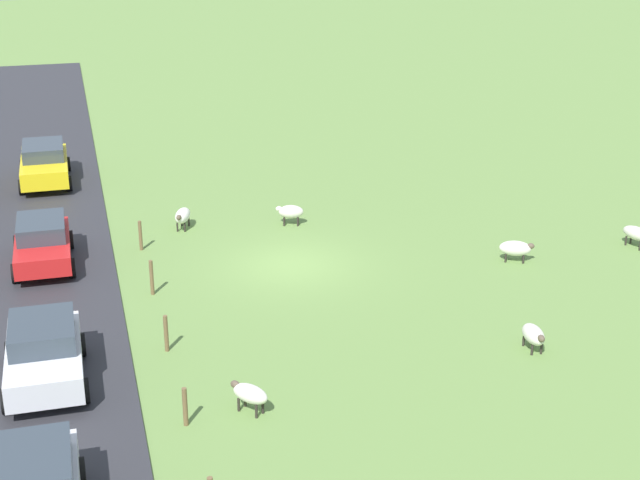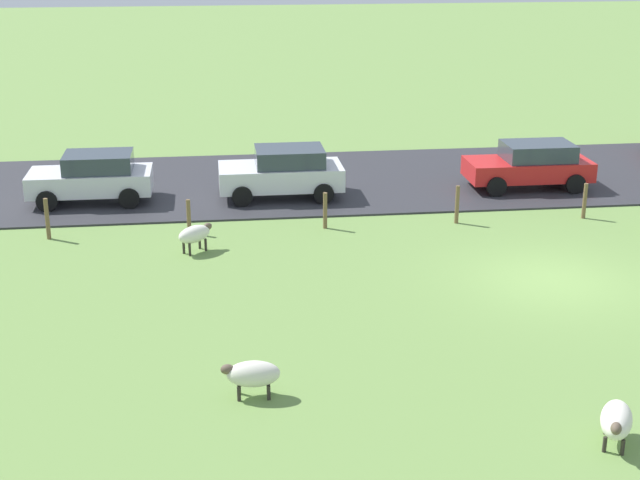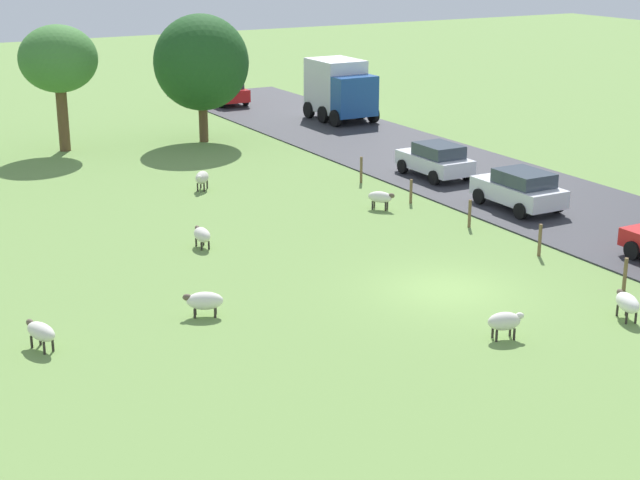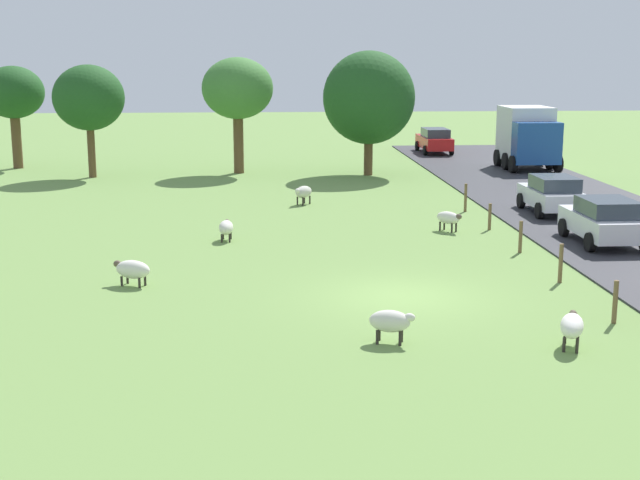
# 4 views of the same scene
# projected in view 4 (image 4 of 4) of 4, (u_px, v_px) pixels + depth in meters

# --- Properties ---
(ground_plane) EXTENTS (160.00, 160.00, 0.00)m
(ground_plane) POSITION_uv_depth(u_px,v_px,m) (402.00, 297.00, 23.80)
(ground_plane) COLOR #6B8E47
(sheep_1) EXTENTS (1.00, 1.07, 0.75)m
(sheep_1) POSITION_uv_depth(u_px,v_px,m) (449.00, 218.00, 32.55)
(sheep_1) COLOR silver
(sheep_1) RESTS_ON ground_plane
(sheep_2) EXTENTS (1.10, 0.75, 0.77)m
(sheep_2) POSITION_uv_depth(u_px,v_px,m) (390.00, 321.00, 19.85)
(sheep_2) COLOR silver
(sheep_2) RESTS_ON ground_plane
(sheep_3) EXTENTS (0.89, 1.27, 0.78)m
(sheep_3) POSITION_uv_depth(u_px,v_px,m) (572.00, 326.00, 19.51)
(sheep_3) COLOR white
(sheep_3) RESTS_ON ground_plane
(sheep_5) EXTENTS (0.54, 1.13, 0.73)m
(sheep_5) POSITION_uv_depth(u_px,v_px,m) (226.00, 228.00, 30.90)
(sheep_5) COLOR silver
(sheep_5) RESTS_ON ground_plane
(sheep_6) EXTENTS (1.02, 1.12, 0.82)m
(sheep_6) POSITION_uv_depth(u_px,v_px,m) (303.00, 192.00, 38.42)
(sheep_6) COLOR beige
(sheep_6) RESTS_ON ground_plane
(sheep_7) EXTENTS (1.21, 0.94, 0.74)m
(sheep_7) POSITION_uv_depth(u_px,v_px,m) (132.00, 269.00, 24.83)
(sheep_7) COLOR silver
(sheep_7) RESTS_ON ground_plane
(tree_0) EXTENTS (3.76, 3.76, 5.98)m
(tree_0) POSITION_uv_depth(u_px,v_px,m) (89.00, 98.00, 46.32)
(tree_0) COLOR brown
(tree_0) RESTS_ON ground_plane
(tree_1) EXTENTS (3.92, 3.92, 6.36)m
(tree_1) POSITION_uv_depth(u_px,v_px,m) (238.00, 89.00, 47.98)
(tree_1) COLOR brown
(tree_1) RESTS_ON ground_plane
(tree_2) EXTENTS (4.98, 4.98, 6.71)m
(tree_2) POSITION_uv_depth(u_px,v_px,m) (369.00, 98.00, 47.22)
(tree_2) COLOR brown
(tree_2) RESTS_ON ground_plane
(tree_3) EXTENTS (3.50, 3.50, 5.87)m
(tree_3) POSITION_uv_depth(u_px,v_px,m) (13.00, 94.00, 50.14)
(tree_3) COLOR brown
(tree_3) RESTS_ON ground_plane
(fence_post_0) EXTENTS (0.12, 0.12, 1.08)m
(fence_post_0) POSITION_uv_depth(u_px,v_px,m) (615.00, 302.00, 21.32)
(fence_post_0) COLOR brown
(fence_post_0) RESTS_ON ground_plane
(fence_post_1) EXTENTS (0.12, 0.12, 1.15)m
(fence_post_1) POSITION_uv_depth(u_px,v_px,m) (561.00, 263.00, 25.15)
(fence_post_1) COLOR brown
(fence_post_1) RESTS_ON ground_plane
(fence_post_2) EXTENTS (0.12, 0.12, 1.08)m
(fence_post_2) POSITION_uv_depth(u_px,v_px,m) (521.00, 237.00, 28.99)
(fence_post_2) COLOR brown
(fence_post_2) RESTS_ON ground_plane
(fence_post_3) EXTENTS (0.12, 0.12, 1.01)m
(fence_post_3) POSITION_uv_depth(u_px,v_px,m) (490.00, 217.00, 32.83)
(fence_post_3) COLOR brown
(fence_post_3) RESTS_ON ground_plane
(fence_post_4) EXTENTS (0.12, 0.12, 1.19)m
(fence_post_4) POSITION_uv_depth(u_px,v_px,m) (466.00, 198.00, 36.65)
(fence_post_4) COLOR brown
(fence_post_4) RESTS_ON ground_plane
(truck_0) EXTENTS (2.85, 4.43, 3.51)m
(truck_0) POSITION_uv_depth(u_px,v_px,m) (528.00, 137.00, 49.92)
(truck_0) COLOR #1E4C99
(truck_0) RESTS_ON road_strip
(car_0) EXTENTS (2.01, 3.82, 1.55)m
(car_0) POSITION_uv_depth(u_px,v_px,m) (552.00, 194.00, 35.94)
(car_0) COLOR silver
(car_0) RESTS_ON road_strip
(car_2) EXTENTS (1.95, 4.56, 1.65)m
(car_2) POSITION_uv_depth(u_px,v_px,m) (434.00, 140.00, 58.34)
(car_2) COLOR red
(car_2) RESTS_ON road_strip
(car_4) EXTENTS (2.09, 3.93, 1.59)m
(car_4) POSITION_uv_depth(u_px,v_px,m) (605.00, 220.00, 30.07)
(car_4) COLOR silver
(car_4) RESTS_ON road_strip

